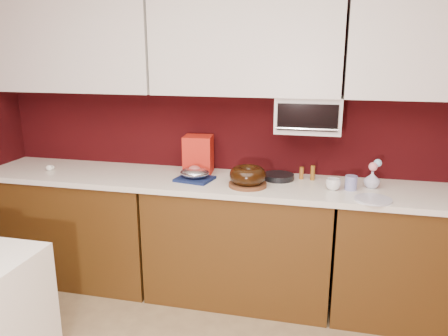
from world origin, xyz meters
name	(u,v)px	position (x,y,z in m)	size (l,w,h in m)	color
wall_back	(249,126)	(0.00, 2.25, 1.25)	(4.00, 0.02, 2.50)	#310608
base_cabinet_left	(79,226)	(-1.33, 1.94, 0.43)	(1.31, 0.58, 0.86)	#4D2E0F
base_cabinet_center	(240,242)	(0.00, 1.94, 0.43)	(1.31, 0.58, 0.86)	#4D2E0F
base_cabinet_right	(433,261)	(1.33, 1.94, 0.43)	(1.31, 0.58, 0.86)	#4D2E0F
countertop	(240,184)	(0.00, 1.94, 0.88)	(4.00, 0.62, 0.04)	white
upper_cabinet_left	(73,45)	(-1.33, 2.08, 1.85)	(1.31, 0.33, 0.70)	white
upper_cabinet_center	(246,44)	(0.00, 2.08, 1.85)	(1.31, 0.33, 0.70)	white
toaster_oven	(309,114)	(0.45, 2.10, 1.38)	(0.45, 0.30, 0.25)	white
toaster_oven_door	(307,117)	(0.45, 1.94, 1.38)	(0.40, 0.02, 0.18)	black
toaster_oven_handle	(307,129)	(0.45, 1.93, 1.30)	(0.02, 0.02, 0.42)	silver
cake_base	(248,185)	(0.07, 1.84, 0.91)	(0.26, 0.26, 0.02)	brown
bundt_cake	(248,175)	(0.07, 1.84, 0.98)	(0.25, 0.25, 0.10)	black
navy_towel	(195,179)	(-0.33, 1.90, 0.91)	(0.25, 0.21, 0.02)	#131E48
foil_ham_nest	(195,173)	(-0.33, 1.90, 0.96)	(0.21, 0.18, 0.08)	silver
roasted_ham	(195,169)	(-0.33, 1.90, 0.98)	(0.09, 0.08, 0.06)	#BF5C57
pandoro_box	(198,155)	(-0.36, 2.10, 1.04)	(0.21, 0.19, 0.29)	#AA0B16
dark_pan	(278,177)	(0.26, 2.06, 0.92)	(0.22, 0.22, 0.04)	black
coffee_mug	(333,183)	(0.64, 1.89, 0.95)	(0.08, 0.08, 0.09)	white
blue_jar	(351,183)	(0.76, 1.92, 0.95)	(0.08, 0.08, 0.10)	navy
flower_vase	(372,178)	(0.90, 2.00, 0.97)	(0.09, 0.09, 0.13)	silver
flower_pink	(373,167)	(0.90, 2.00, 1.05)	(0.06, 0.06, 0.06)	pink
flower_blue	(378,163)	(0.93, 2.02, 1.07)	(0.05, 0.05, 0.05)	#9AD2F6
china_plate	(373,200)	(0.89, 1.73, 0.91)	(0.23, 0.23, 0.01)	silver
amber_bottle	(302,173)	(0.42, 2.11, 0.94)	(0.03, 0.03, 0.09)	brown
egg_left	(49,168)	(-1.51, 1.89, 0.92)	(0.06, 0.04, 0.04)	white
egg_right	(52,168)	(-1.51, 1.91, 0.92)	(0.05, 0.04, 0.04)	white
amber_bottle_tall	(313,173)	(0.50, 2.10, 0.95)	(0.03, 0.03, 0.11)	brown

